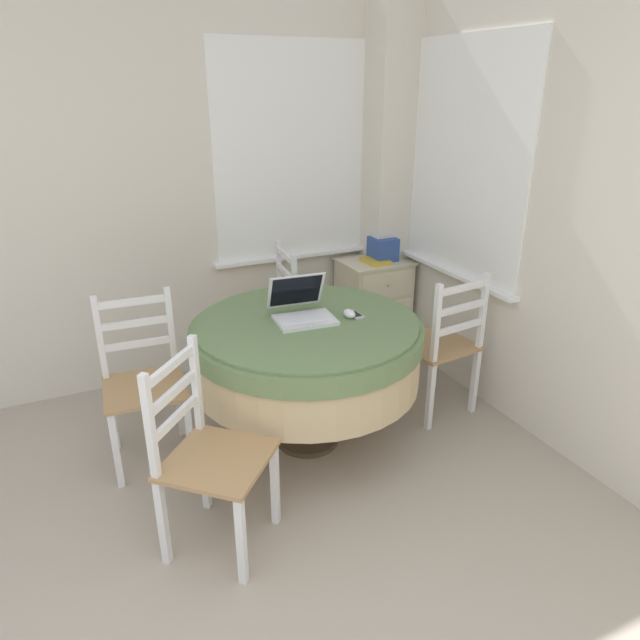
{
  "coord_description": "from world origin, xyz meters",
  "views": [
    {
      "loc": [
        0.01,
        -0.71,
        1.93
      ],
      "look_at": [
        1.29,
        2.01,
        0.68
      ],
      "focal_mm": 32.0,
      "sensor_mm": 36.0,
      "label": 1
    }
  ],
  "objects": [
    {
      "name": "corner_room_shell",
      "position": [
        1.41,
        1.94,
        1.28
      ],
      "size": [
        4.64,
        4.87,
        2.55
      ],
      "color": "beige",
      "rests_on": "ground_plane"
    },
    {
      "name": "round_dining_table",
      "position": [
        1.14,
        1.86,
        0.6
      ],
      "size": [
        1.25,
        1.25,
        0.75
      ],
      "color": "#4C3D2D",
      "rests_on": "ground_plane"
    },
    {
      "name": "laptop",
      "position": [
        1.14,
        1.91,
        0.8
      ],
      "size": [
        0.34,
        0.35,
        0.22
      ],
      "color": "silver",
      "rests_on": "round_dining_table"
    },
    {
      "name": "computer_mouse",
      "position": [
        1.37,
        1.8,
        0.78
      ],
      "size": [
        0.06,
        0.09,
        0.05
      ],
      "color": "white",
      "rests_on": "round_dining_table"
    },
    {
      "name": "cell_phone",
      "position": [
        1.41,
        1.82,
        0.76
      ],
      "size": [
        0.06,
        0.12,
        0.01
      ],
      "color": "#B2B7BC",
      "rests_on": "round_dining_table"
    },
    {
      "name": "dining_chair_near_back_window",
      "position": [
        1.23,
        2.72,
        0.45
      ],
      "size": [
        0.45,
        0.46,
        0.92
      ],
      "color": "#A87F51",
      "rests_on": "ground_plane"
    },
    {
      "name": "dining_chair_near_right_window",
      "position": [
        2.01,
        1.82,
        0.45
      ],
      "size": [
        0.47,
        0.46,
        0.92
      ],
      "color": "#A87F51",
      "rests_on": "ground_plane"
    },
    {
      "name": "dining_chair_camera_near",
      "position": [
        0.44,
        1.33,
        0.45
      ],
      "size": [
        0.59,
        0.59,
        0.92
      ],
      "color": "#A87F51",
      "rests_on": "ground_plane"
    },
    {
      "name": "dining_chair_left_flank",
      "position": [
        0.3,
        2.11,
        0.45
      ],
      "size": [
        0.45,
        0.44,
        0.92
      ],
      "color": "#A87F51",
      "rests_on": "ground_plane"
    },
    {
      "name": "corner_cabinet",
      "position": [
        2.1,
        2.78,
        0.36
      ],
      "size": [
        0.49,
        0.42,
        0.72
      ],
      "color": "beige",
      "rests_on": "ground_plane"
    },
    {
      "name": "storage_box",
      "position": [
        2.16,
        2.76,
        0.8
      ],
      "size": [
        0.17,
        0.18,
        0.17
      ],
      "color": "#2D4C93",
      "rests_on": "corner_cabinet"
    },
    {
      "name": "book_on_cabinet",
      "position": [
        2.08,
        2.73,
        0.73
      ],
      "size": [
        0.16,
        0.21,
        0.02
      ],
      "color": "gold",
      "rests_on": "corner_cabinet"
    }
  ]
}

